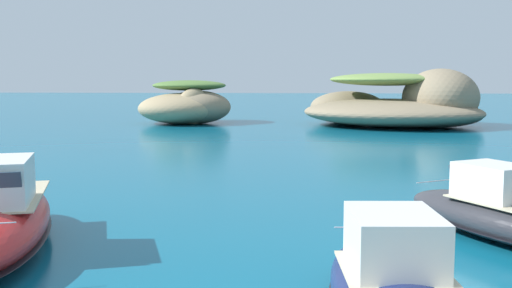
{
  "coord_description": "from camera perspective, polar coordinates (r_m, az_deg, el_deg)",
  "views": [
    {
      "loc": [
        1.86,
        -8.62,
        5.88
      ],
      "look_at": [
        0.01,
        17.93,
        2.88
      ],
      "focal_mm": 42.57,
      "sensor_mm": 36.0,
      "label": 1
    }
  ],
  "objects": [
    {
      "name": "islet_small",
      "position": [
        76.12,
        -6.5,
        3.55
      ],
      "size": [
        14.73,
        15.22,
        5.33
      ],
      "color": "#9E8966",
      "rests_on": "ground"
    },
    {
      "name": "motorboat_charcoal",
      "position": [
        23.65,
        22.08,
        -6.2
      ],
      "size": [
        6.97,
        9.32,
        2.7
      ],
      "color": "#2D2D33",
      "rests_on": "ground"
    },
    {
      "name": "islet_large",
      "position": [
        74.23,
        13.78,
        3.55
      ],
      "size": [
        25.32,
        23.08,
        6.74
      ],
      "color": "#84755B",
      "rests_on": "ground"
    }
  ]
}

